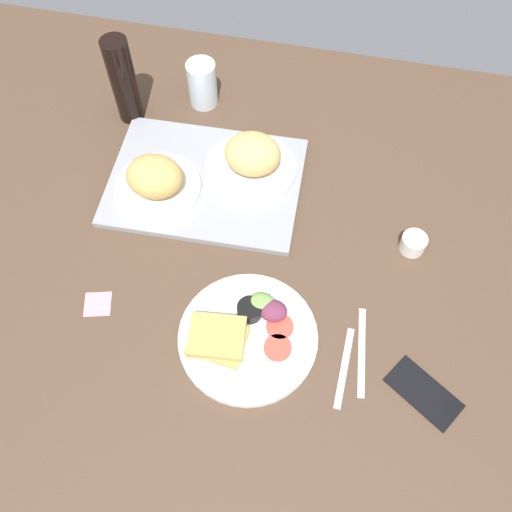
% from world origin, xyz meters
% --- Properties ---
extents(ground_plane, '(1.90, 1.50, 0.03)m').
position_xyz_m(ground_plane, '(0.00, 0.00, -0.01)').
color(ground_plane, '#4C3828').
extents(serving_tray, '(0.46, 0.35, 0.02)m').
position_xyz_m(serving_tray, '(-0.14, 0.22, 0.01)').
color(serving_tray, gray).
rests_on(serving_tray, ground_plane).
extents(bread_plate_near, '(0.20, 0.20, 0.10)m').
position_xyz_m(bread_plate_near, '(-0.24, 0.17, 0.06)').
color(bread_plate_near, white).
rests_on(bread_plate_near, serving_tray).
extents(bread_plate_far, '(0.22, 0.22, 0.10)m').
position_xyz_m(bread_plate_far, '(-0.04, 0.27, 0.06)').
color(bread_plate_far, white).
rests_on(bread_plate_far, serving_tray).
extents(plate_with_salad, '(0.28, 0.28, 0.05)m').
position_xyz_m(plate_with_salad, '(0.03, -0.14, 0.02)').
color(plate_with_salad, white).
rests_on(plate_with_salad, ground_plane).
extents(drinking_glass, '(0.07, 0.07, 0.12)m').
position_xyz_m(drinking_glass, '(-0.22, 0.48, 0.06)').
color(drinking_glass, silver).
rests_on(drinking_glass, ground_plane).
extents(soda_bottle, '(0.06, 0.06, 0.23)m').
position_xyz_m(soda_bottle, '(-0.39, 0.40, 0.12)').
color(soda_bottle, black).
rests_on(soda_bottle, ground_plane).
extents(espresso_cup, '(0.06, 0.06, 0.04)m').
position_xyz_m(espresso_cup, '(0.35, 0.14, 0.02)').
color(espresso_cup, silver).
rests_on(espresso_cup, ground_plane).
extents(fork, '(0.02, 0.17, 0.01)m').
position_xyz_m(fork, '(0.24, -0.16, 0.00)').
color(fork, '#B7B7BC').
rests_on(fork, ground_plane).
extents(knife, '(0.03, 0.19, 0.01)m').
position_xyz_m(knife, '(0.27, -0.12, 0.00)').
color(knife, '#B7B7BC').
rests_on(knife, ground_plane).
extents(cell_phone, '(0.16, 0.14, 0.01)m').
position_xyz_m(cell_phone, '(0.40, -0.18, 0.00)').
color(cell_phone, black).
rests_on(cell_phone, ground_plane).
extents(sticky_note, '(0.07, 0.07, 0.00)m').
position_xyz_m(sticky_note, '(-0.29, -0.13, 0.00)').
color(sticky_note, pink).
rests_on(sticky_note, ground_plane).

